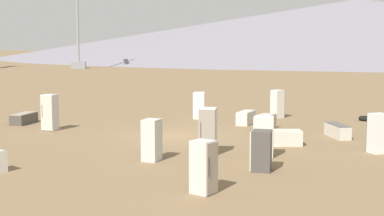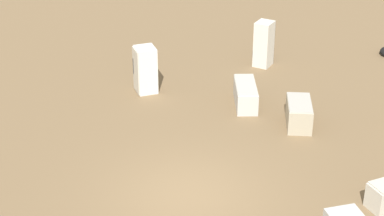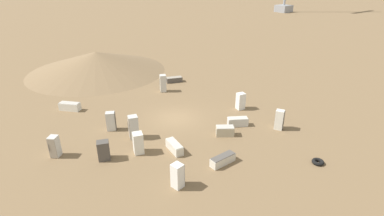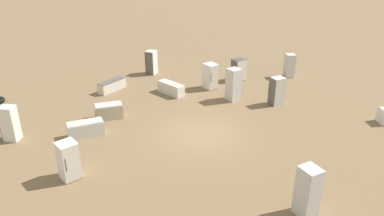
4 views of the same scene
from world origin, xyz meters
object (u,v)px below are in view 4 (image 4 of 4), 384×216
object	(u,v)px
discarded_fridge_8	(234,84)
discarded_fridge_12	(68,161)
discarded_fridge_3	(277,91)
discarded_fridge_2	(210,76)
discarded_fridge_5	(109,111)
discarded_fridge_13	(239,70)
discarded_fridge_6	(9,123)
discarded_fridge_4	(171,88)
discarded_fridge_7	(112,86)
discarded_fridge_10	(289,66)
discarded_fridge_9	(308,192)
discarded_fridge_0	(151,62)
discarded_fridge_11	(85,129)

from	to	relation	value
discarded_fridge_8	discarded_fridge_12	world-z (taller)	discarded_fridge_8
discarded_fridge_3	discarded_fridge_2	bearing A→B (deg)	29.52
discarded_fridge_5	discarded_fridge_12	bearing A→B (deg)	157.86
discarded_fridge_12	discarded_fridge_2	bearing A→B (deg)	-162.66
discarded_fridge_3	discarded_fridge_13	size ratio (longest dim) A/B	1.12
discarded_fridge_5	discarded_fridge_6	bearing A→B (deg)	101.94
discarded_fridge_4	discarded_fridge_12	xyz separation A→B (m)	(9.03, 2.45, 0.45)
discarded_fridge_7	discarded_fridge_10	xyz separation A→B (m)	(-8.92, 7.66, 0.48)
discarded_fridge_3	discarded_fridge_9	world-z (taller)	discarded_fridge_9
discarded_fridge_10	discarded_fridge_8	bearing A→B (deg)	-146.32
discarded_fridge_7	discarded_fridge_9	bearing A→B (deg)	-16.41
discarded_fridge_0	discarded_fridge_13	distance (m)	6.00
discarded_fridge_4	discarded_fridge_6	size ratio (longest dim) A/B	1.09
discarded_fridge_10	discarded_fridge_11	xyz separation A→B (m)	(13.61, -4.25, -0.43)
discarded_fridge_3	discarded_fridge_9	distance (m)	9.31
discarded_fridge_8	discarded_fridge_2	bearing A→B (deg)	178.27
discarded_fridge_5	discarded_fridge_6	world-z (taller)	discarded_fridge_6
discarded_fridge_0	discarded_fridge_5	xyz separation A→B (m)	(6.50, 2.99, -0.42)
discarded_fridge_6	discarded_fridge_12	distance (m)	4.75
discarded_fridge_13	discarded_fridge_7	bearing A→B (deg)	-19.68
discarded_fridge_11	discarded_fridge_9	bearing A→B (deg)	35.35
discarded_fridge_4	discarded_fridge_12	world-z (taller)	discarded_fridge_12
discarded_fridge_0	discarded_fridge_8	distance (m)	6.90
discarded_fridge_2	discarded_fridge_4	distance (m)	2.62
discarded_fridge_2	discarded_fridge_11	size ratio (longest dim) A/B	0.89
discarded_fridge_4	discarded_fridge_5	bearing A→B (deg)	-179.21
discarded_fridge_5	discarded_fridge_9	distance (m)	11.13
discarded_fridge_7	discarded_fridge_4	bearing A→B (deg)	27.14
discarded_fridge_7	discarded_fridge_12	bearing A→B (deg)	-53.28
discarded_fridge_7	discarded_fridge_8	world-z (taller)	discarded_fridge_8
discarded_fridge_7	discarded_fridge_12	world-z (taller)	discarded_fridge_12
discarded_fridge_8	discarded_fridge_10	xyz separation A→B (m)	(-5.61, 0.94, -0.15)
discarded_fridge_8	discarded_fridge_7	bearing A→B (deg)	-137.81
discarded_fridge_4	discarded_fridge_7	world-z (taller)	discarded_fridge_4
discarded_fridge_3	discarded_fridge_12	bearing A→B (deg)	100.52
discarded_fridge_2	discarded_fridge_8	distance (m)	2.21
discarded_fridge_0	discarded_fridge_5	world-z (taller)	discarded_fridge_0
discarded_fridge_8	discarded_fridge_12	xyz separation A→B (m)	(10.56, -1.00, -0.15)
discarded_fridge_4	discarded_fridge_7	size ratio (longest dim) A/B	0.97
discarded_fridge_5	discarded_fridge_4	bearing A→B (deg)	-60.39
discarded_fridge_4	discarded_fridge_11	xyz separation A→B (m)	(6.47, 0.14, 0.02)
discarded_fridge_0	discarded_fridge_10	bearing A→B (deg)	-157.49
discarded_fridge_2	discarded_fridge_10	bearing A→B (deg)	164.92
discarded_fridge_2	discarded_fridge_9	distance (m)	12.05
discarded_fridge_13	discarded_fridge_2	bearing A→B (deg)	4.26
discarded_fridge_6	discarded_fridge_5	bearing A→B (deg)	-53.08
discarded_fridge_3	discarded_fridge_13	xyz separation A→B (m)	(-2.07, -3.71, -0.08)
discarded_fridge_4	discarded_fridge_5	size ratio (longest dim) A/B	1.18
discarded_fridge_4	discarded_fridge_11	world-z (taller)	discarded_fridge_11
discarded_fridge_10	discarded_fridge_4	bearing A→B (deg)	-168.40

